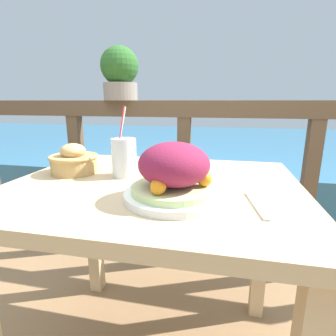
{
  "coord_description": "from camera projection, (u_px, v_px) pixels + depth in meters",
  "views": [
    {
      "loc": [
        0.22,
        -0.8,
        1.0
      ],
      "look_at": [
        0.06,
        -0.03,
        0.79
      ],
      "focal_mm": 28.0,
      "sensor_mm": 36.0,
      "label": 1
    }
  ],
  "objects": [
    {
      "name": "potted_plant",
      "position": [
        120.0,
        73.0,
        1.48
      ],
      "size": [
        0.21,
        0.21,
        0.29
      ],
      "color": "gray",
      "rests_on": "railing_fence"
    },
    {
      "name": "bread_basket",
      "position": [
        74.0,
        161.0,
        0.97
      ],
      "size": [
        0.18,
        0.18,
        0.11
      ],
      "color": "tan",
      "rests_on": "patio_table"
    },
    {
      "name": "salad_plate",
      "position": [
        174.0,
        175.0,
        0.7
      ],
      "size": [
        0.27,
        0.27,
        0.16
      ],
      "color": "white",
      "rests_on": "patio_table"
    },
    {
      "name": "fork",
      "position": [
        256.0,
        205.0,
        0.67
      ],
      "size": [
        0.04,
        0.18,
        0.0
      ],
      "color": "silver",
      "rests_on": "patio_table"
    },
    {
      "name": "patio_table",
      "position": [
        154.0,
        214.0,
        0.89
      ],
      "size": [
        0.94,
        0.77,
        0.73
      ],
      "color": "tan",
      "rests_on": "ground_plane"
    },
    {
      "name": "drink_glass",
      "position": [
        124.0,
        157.0,
        0.92
      ],
      "size": [
        0.09,
        0.09,
        0.24
      ],
      "color": "silver",
      "rests_on": "patio_table"
    },
    {
      "name": "orange_near_basket",
      "position": [
        173.0,
        164.0,
        0.93
      ],
      "size": [
        0.08,
        0.08,
        0.08
      ],
      "color": "orange",
      "rests_on": "patio_table"
    },
    {
      "name": "railing_fence",
      "position": [
        184.0,
        155.0,
        1.52
      ],
      "size": [
        2.8,
        0.08,
        1.0
      ],
      "color": "brown",
      "rests_on": "ground_plane"
    },
    {
      "name": "sea_backdrop",
      "position": [
        208.0,
        154.0,
        4.0
      ],
      "size": [
        12.0,
        4.0,
        0.43
      ],
      "color": "teal",
      "rests_on": "ground_plane"
    }
  ]
}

